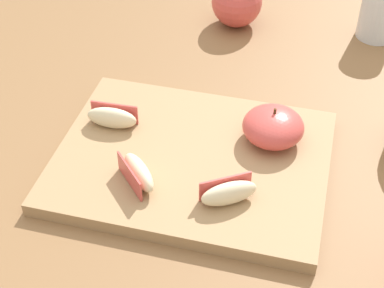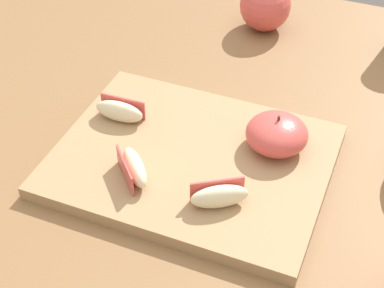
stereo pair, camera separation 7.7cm
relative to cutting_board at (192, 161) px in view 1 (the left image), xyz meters
The scene contains 8 objects.
dining_table 0.15m from the cutting_board, 103.96° to the left, with size 1.23×0.87×0.74m.
cutting_board is the anchor object (origin of this frame).
apple_half_skin_up 0.12m from the cutting_board, 30.96° to the left, with size 0.08×0.08×0.05m.
apple_wedge_back 0.09m from the cutting_board, 129.57° to the right, with size 0.06×0.07×0.03m.
apple_wedge_middle 0.13m from the cutting_board, 165.65° to the left, with size 0.07×0.03×0.03m.
apple_wedge_left 0.10m from the cutting_board, 47.62° to the right, with size 0.07×0.06×0.03m.
whole_apple_pink_lady 0.38m from the cutting_board, 92.47° to the left, with size 0.09×0.09×0.10m.
drinking_glass_water 0.46m from the cutting_board, 60.32° to the left, with size 0.07×0.07×0.10m.
Camera 1 is at (0.17, -0.66, 1.29)m, focal length 56.10 mm.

